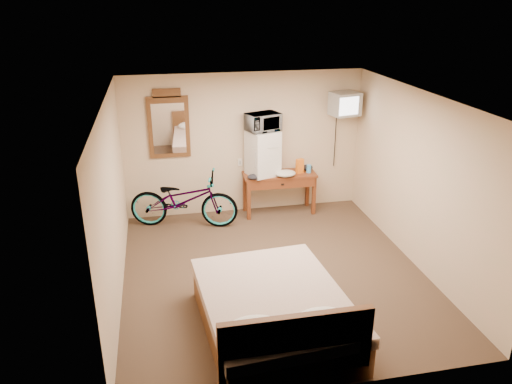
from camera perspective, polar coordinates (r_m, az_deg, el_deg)
The scene contains 13 objects.
room at distance 6.69m, azimuth 2.13°, elevation 0.06°, with size 4.60×4.64×2.50m.
desk at distance 8.86m, azimuth 2.74°, elevation 1.29°, with size 1.30×0.53×0.75m.
mini_fridge at distance 8.66m, azimuth 0.78°, elevation 4.48°, with size 0.61×0.59×0.79m.
microwave at distance 8.52m, azimuth 0.80°, elevation 7.99°, with size 0.55×0.37×0.30m, color silver.
snack_bag at distance 8.85m, azimuth 5.03°, elevation 2.97°, with size 0.13×0.07×0.26m, color orange.
blue_cup at distance 8.91m, azimuth 6.06°, elevation 2.67°, with size 0.08×0.08×0.14m, color #419CDF.
cloth_cream at distance 8.68m, azimuth 3.39°, elevation 2.13°, with size 0.36×0.28×0.11m, color beige.
cloth_dark_a at distance 8.55m, azimuth -0.22°, elevation 1.76°, with size 0.24×0.18×0.09m, color black.
cloth_dark_b at distance 9.05m, azimuth 5.84°, elevation 2.82°, with size 0.21×0.17×0.10m, color black.
crt_television at distance 8.85m, azimuth 10.12°, elevation 9.89°, with size 0.53×0.61×0.40m.
wall_mirror at distance 8.56m, azimuth -9.95°, elevation 7.57°, with size 0.69×0.04×1.17m.
bicycle at distance 8.50m, azimuth -8.26°, elevation -0.88°, with size 0.64×1.83×0.96m, color black.
bed at distance 5.91m, azimuth 2.13°, elevation -13.75°, with size 1.73×2.21×0.90m.
Camera 1 is at (-1.48, -6.03, 3.73)m, focal length 35.00 mm.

